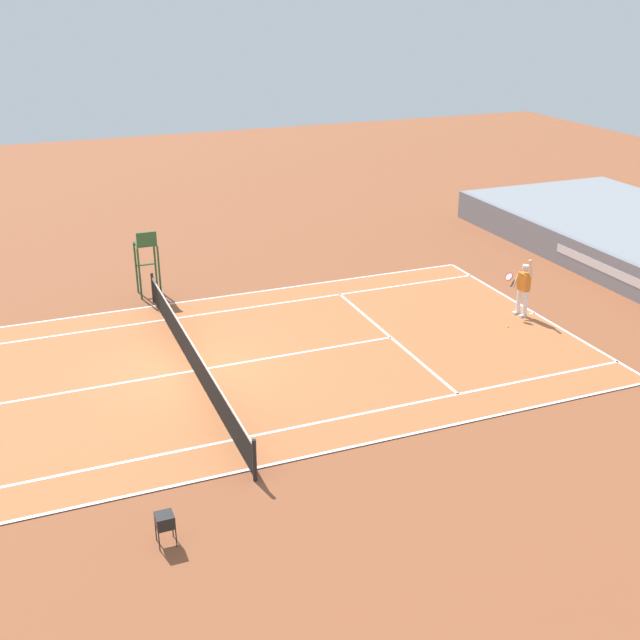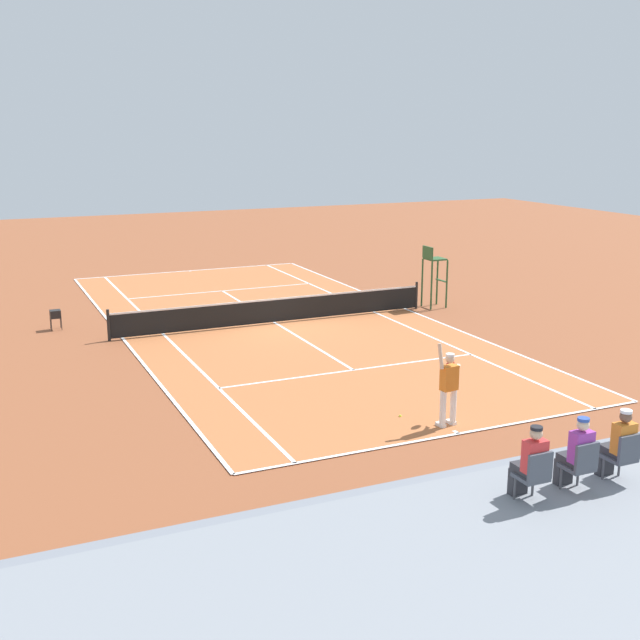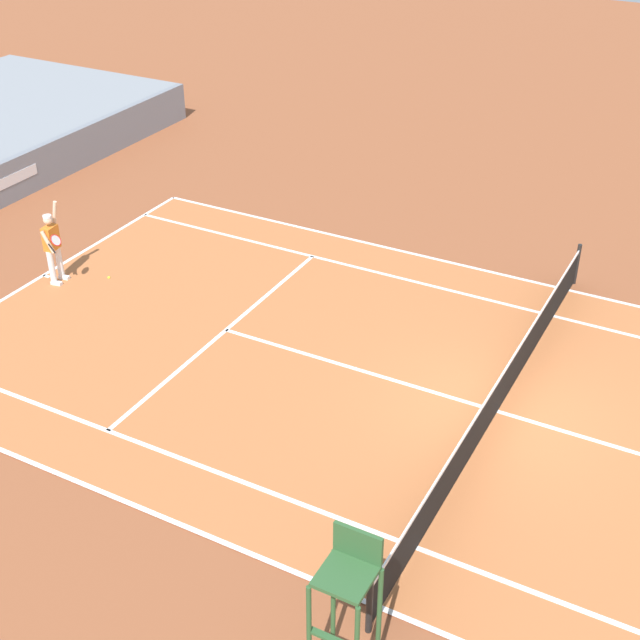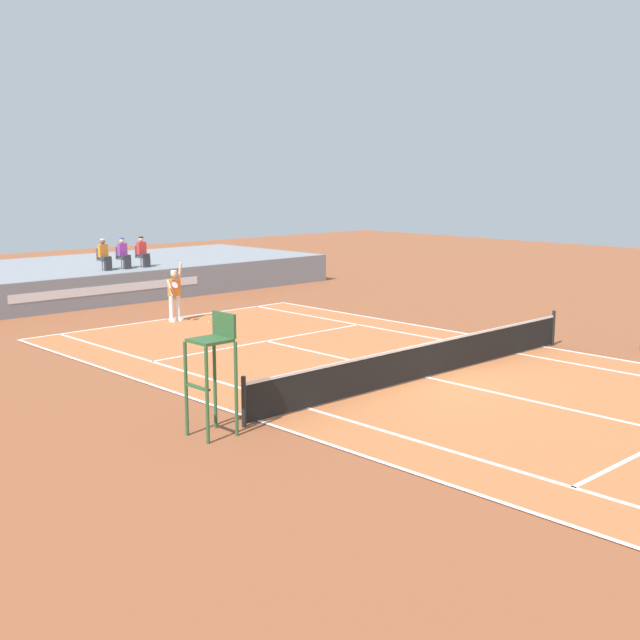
% 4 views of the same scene
% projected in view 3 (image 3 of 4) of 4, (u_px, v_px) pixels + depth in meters
% --- Properties ---
extents(ground_plane, '(80.00, 80.00, 0.00)m').
position_uv_depth(ground_plane, '(497.00, 412.00, 17.36)').
color(ground_plane, brown).
extents(court, '(11.08, 23.88, 0.03)m').
position_uv_depth(court, '(497.00, 412.00, 17.36)').
color(court, '#B76638').
rests_on(court, ground).
extents(net, '(11.98, 0.10, 1.07)m').
position_uv_depth(net, '(500.00, 391.00, 17.09)').
color(net, black).
rests_on(net, ground).
extents(tennis_player, '(0.75, 0.70, 2.08)m').
position_uv_depth(tennis_player, '(53.00, 246.00, 21.36)').
color(tennis_player, white).
rests_on(tennis_player, ground).
extents(tennis_ball, '(0.07, 0.07, 0.07)m').
position_uv_depth(tennis_ball, '(109.00, 277.00, 22.01)').
color(tennis_ball, '#D1E533').
rests_on(tennis_ball, ground).
extents(umpire_chair, '(0.77, 0.77, 2.44)m').
position_uv_depth(umpire_chair, '(347.00, 593.00, 11.53)').
color(umpire_chair, '#2D562D').
rests_on(umpire_chair, ground).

